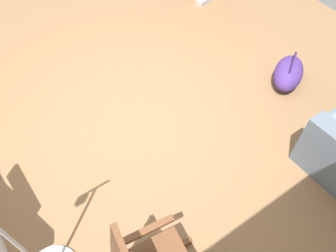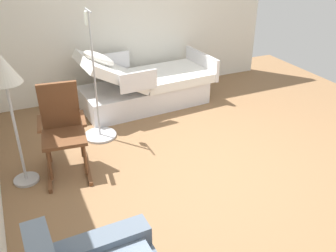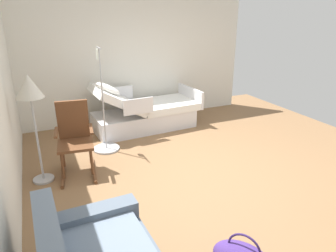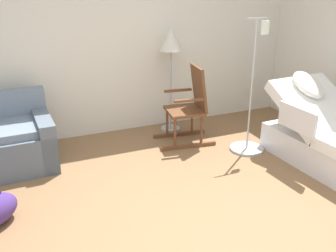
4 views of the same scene
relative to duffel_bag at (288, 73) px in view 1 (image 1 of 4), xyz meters
name	(u,v)px [view 1 (image 1 of 4)]	position (x,y,z in m)	size (l,w,h in m)	color
ground_plane	(138,115)	(1.70, -0.55, -0.15)	(6.89, 6.89, 0.00)	olive
duffel_bag	(288,73)	(0.00, 0.00, 0.00)	(0.64, 0.57, 0.43)	#472D7A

